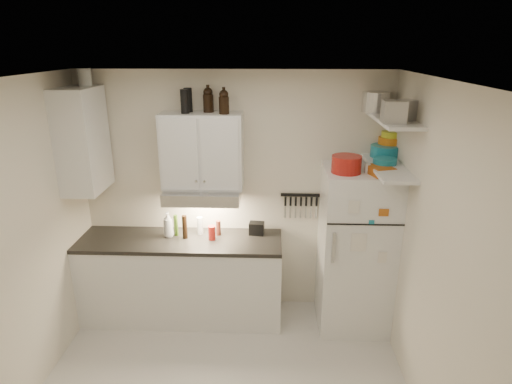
{
  "coord_description": "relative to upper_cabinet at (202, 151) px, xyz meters",
  "views": [
    {
      "loc": [
        0.39,
        -2.78,
        2.83
      ],
      "look_at": [
        0.25,
        0.9,
        1.55
      ],
      "focal_mm": 30.0,
      "sensor_mm": 36.0,
      "label": 1
    }
  ],
  "objects": [
    {
      "name": "growler_b",
      "position": [
        0.23,
        -0.05,
        0.49
      ],
      "size": [
        0.13,
        0.13,
        0.23
      ],
      "primitive_type": null,
      "rotation": [
        0.0,
        0.0,
        -0.36
      ],
      "color": "black",
      "rests_on": "upper_cabinet"
    },
    {
      "name": "dutch_oven",
      "position": [
        1.38,
        -0.28,
        -0.05
      ],
      "size": [
        0.36,
        0.36,
        0.16
      ],
      "primitive_type": "cylinder",
      "rotation": [
        0.0,
        0.0,
        -0.38
      ],
      "color": "#A31913",
      "rests_on": "fridge"
    },
    {
      "name": "pepper_mill",
      "position": [
        0.14,
        -0.02,
        -0.82
      ],
      "size": [
        0.05,
        0.05,
        0.16
      ],
      "primitive_type": "cylinder",
      "rotation": [
        0.0,
        0.0,
        -0.05
      ],
      "color": "#57261A",
      "rests_on": "countertop"
    },
    {
      "name": "countertop",
      "position": [
        -0.25,
        -0.14,
        -0.93
      ],
      "size": [
        2.1,
        0.62,
        0.04
      ],
      "primitive_type": "cube",
      "color": "black",
      "rests_on": "base_cabinet"
    },
    {
      "name": "caddy",
      "position": [
        0.54,
        0.02,
        -0.84
      ],
      "size": [
        0.16,
        0.12,
        0.13
      ],
      "primitive_type": "cube",
      "rotation": [
        0.0,
        0.0,
        -0.1
      ],
      "color": "black",
      "rests_on": "countertop"
    },
    {
      "name": "right_wall",
      "position": [
        1.91,
        -1.33,
        -0.53
      ],
      "size": [
        0.02,
        3.0,
        2.6
      ],
      "primitive_type": "cube",
      "color": "beige",
      "rests_on": "ground"
    },
    {
      "name": "vinegar_bottle",
      "position": [
        -0.2,
        -0.11,
        -0.78
      ],
      "size": [
        0.06,
        0.06,
        0.25
      ],
      "primitive_type": "cylinder",
      "rotation": [
        0.0,
        0.0,
        -0.15
      ],
      "color": "black",
      "rests_on": "countertop"
    },
    {
      "name": "soap_bottle",
      "position": [
        -0.38,
        -0.08,
        -0.75
      ],
      "size": [
        0.13,
        0.13,
        0.31
      ],
      "primitive_type": "imported",
      "rotation": [
        0.0,
        0.0,
        -0.07
      ],
      "color": "white",
      "rests_on": "countertop"
    },
    {
      "name": "thermos_b",
      "position": [
        -0.14,
        -0.04,
        0.49
      ],
      "size": [
        0.09,
        0.09,
        0.23
      ],
      "primitive_type": "cylinder",
      "rotation": [
        0.0,
        0.0,
        -0.19
      ],
      "color": "black",
      "rests_on": "upper_cabinet"
    },
    {
      "name": "oil_bottle",
      "position": [
        -0.3,
        -0.05,
        -0.79
      ],
      "size": [
        0.05,
        0.05,
        0.23
      ],
      "primitive_type": "cylinder",
      "rotation": [
        0.0,
        0.0,
        0.13
      ],
      "color": "#385A16",
      "rests_on": "countertop"
    },
    {
      "name": "back_wall",
      "position": [
        0.3,
        0.18,
        -0.53
      ],
      "size": [
        3.2,
        0.02,
        2.6
      ],
      "primitive_type": "cube",
      "color": "beige",
      "rests_on": "ground"
    },
    {
      "name": "fridge",
      "position": [
        1.55,
        -0.18,
        -0.98
      ],
      "size": [
        0.7,
        0.68,
        1.7
      ],
      "primitive_type": "cube",
      "color": "white",
      "rests_on": "floor"
    },
    {
      "name": "plates",
      "position": [
        1.74,
        -0.24,
        -0.02
      ],
      "size": [
        0.25,
        0.25,
        0.05
      ],
      "primitive_type": "cylinder",
      "rotation": [
        0.0,
        0.0,
        0.15
      ],
      "color": "teal",
      "rests_on": "shelf_lo"
    },
    {
      "name": "bowl_orange",
      "position": [
        1.86,
        0.1,
        0.1
      ],
      "size": [
        0.23,
        0.23,
        0.07
      ],
      "primitive_type": "cylinder",
      "color": "orange",
      "rests_on": "bowl_teal"
    },
    {
      "name": "base_cabinet",
      "position": [
        -0.25,
        -0.14,
        -1.39
      ],
      "size": [
        2.1,
        0.6,
        0.88
      ],
      "primitive_type": "cube",
      "color": "white",
      "rests_on": "floor"
    },
    {
      "name": "side_jar",
      "position": [
        -1.09,
        -0.02,
        0.71
      ],
      "size": [
        0.16,
        0.16,
        0.16
      ],
      "primitive_type": "cylinder",
      "rotation": [
        0.0,
        0.0,
        0.39
      ],
      "color": "silver",
      "rests_on": "side_cabinet"
    },
    {
      "name": "side_cabinet",
      "position": [
        -1.14,
        -0.14,
        0.12
      ],
      "size": [
        0.33,
        0.55,
        1.0
      ],
      "primitive_type": "cube",
      "color": "white",
      "rests_on": "left_wall"
    },
    {
      "name": "left_wall",
      "position": [
        -1.31,
        -1.33,
        -0.53
      ],
      "size": [
        0.02,
        3.0,
        2.6
      ],
      "primitive_type": "cube",
      "color": "beige",
      "rests_on": "ground"
    },
    {
      "name": "shelf_lo",
      "position": [
        1.75,
        -0.31,
        -0.07
      ],
      "size": [
        0.3,
        0.95,
        0.03
      ],
      "primitive_type": "cube",
      "color": "white",
      "rests_on": "right_wall"
    },
    {
      "name": "clear_bottle",
      "position": [
        -0.06,
        0.01,
        -0.81
      ],
      "size": [
        0.08,
        0.08,
        0.19
      ],
      "primitive_type": "cylinder",
      "rotation": [
        0.0,
        0.0,
        -0.31
      ],
      "color": "silver",
      "rests_on": "countertop"
    },
    {
      "name": "growler_a",
      "position": [
        0.07,
        0.05,
        0.5
      ],
      "size": [
        0.12,
        0.12,
        0.24
      ],
      "primitive_type": null,
      "rotation": [
        0.0,
        0.0,
        0.22
      ],
      "color": "black",
      "rests_on": "upper_cabinet"
    },
    {
      "name": "bowl_yellow",
      "position": [
        1.86,
        0.1,
        0.16
      ],
      "size": [
        0.18,
        0.18,
        0.06
      ],
      "primitive_type": "cylinder",
      "color": "#BFCC24",
      "rests_on": "bowl_orange"
    },
    {
      "name": "spice_jar",
      "position": [
        1.57,
        -0.29,
        -0.08
      ],
      "size": [
        0.06,
        0.06,
        0.09
      ],
      "primitive_type": "cylinder",
      "rotation": [
        0.0,
        0.0,
        -0.09
      ],
      "color": "silver",
      "rests_on": "fridge"
    },
    {
      "name": "ceiling",
      "position": [
        0.3,
        -1.33,
        0.78
      ],
      "size": [
        3.2,
        3.0,
        0.02
      ],
      "primitive_type": "cube",
      "color": "white",
      "rests_on": "ground"
    },
    {
      "name": "bowl_teal",
      "position": [
        1.81,
        0.03,
        0.01
      ],
      "size": [
        0.28,
        0.28,
        0.11
      ],
      "primitive_type": "cylinder",
      "color": "teal",
      "rests_on": "shelf_lo"
    },
    {
      "name": "stock_pot",
      "position": [
        1.67,
        0.05,
        0.48
      ],
      "size": [
        0.34,
        0.34,
        0.19
      ],
      "primitive_type": "cylinder",
      "rotation": [
        0.0,
        0.0,
        -0.38
      ],
      "color": "silver",
      "rests_on": "shelf_hi"
    },
    {
      "name": "upper_cabinet",
      "position": [
        0.0,
        0.0,
        0.0
      ],
      "size": [
        0.8,
        0.33,
        0.75
      ],
      "primitive_type": "cube",
      "color": "white",
      "rests_on": "back_wall"
    },
    {
      "name": "book_stack",
      "position": [
        1.68,
        -0.34,
        -0.09
      ],
      "size": [
        0.25,
        0.28,
        0.08
      ],
      "primitive_type": "cube",
      "rotation": [
        0.0,
        0.0,
        0.31
      ],
      "color": "#AD5615",
      "rests_on": "fridge"
    },
    {
      "name": "tin_b",
      "position": [
        1.68,
        -0.56,
        0.48
      ],
      "size": [
        0.19,
        0.19,
        0.18
      ],
      "primitive_type": "cube",
      "rotation": [
        0.0,
        0.0,
        -0.06
      ],
      "color": "#AAAAAD",
      "rests_on": "shelf_hi"
    },
    {
      "name": "range_hood",
      "position": [
        0.0,
        -0.06,
        -0.44
      ],
      "size": [
        0.76,
        0.46,
        0.12
      ],
      "primitive_type": "cube",
      "color": "silver",
      "rests_on": "back_wall"
    },
    {
      "name": "thermos_a",
      "position": [
        -0.13,
        0.06,
        0.49
      ],
      "size": [
        0.09,
        0.09,
        0.23
      ],
      "primitive_type": "cylinder",
      "rotation": [
        0.0,
        0.0,
        -0.17
      ],
      "color": "black",
      "rests_on": "upper_cabinet"
    },
    {
      "name": "shelf_hi",
      "position": [
        1.75,
        -0.31,
        0.38
      ],
      "size": [
        0.3,
        0.95,
        0.03
      ],
      "primitive_type": "cube",
      "color": "white",
      "rests_on": "right_wall"
    },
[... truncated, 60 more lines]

